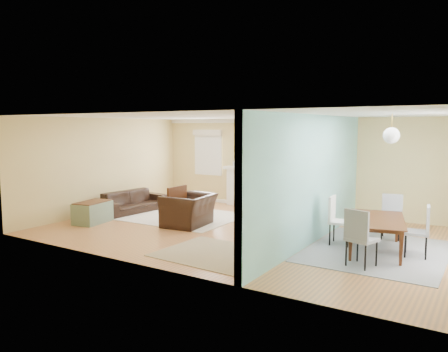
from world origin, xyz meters
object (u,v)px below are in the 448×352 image
Objects in this scene: green_chair at (296,205)px; dining_table at (377,235)px; eames_chair at (189,210)px; sofa at (132,202)px; credenza at (324,210)px.

green_chair is 3.47m from dining_table.
eames_chair is at bearing 57.90° from green_chair.
eames_chair is 2.97m from green_chair.
dining_table is (4.33, 0.15, -0.06)m from eames_chair.
eames_chair is (2.34, -0.52, 0.08)m from sofa.
green_chair is (1.71, 2.43, -0.07)m from eames_chair.
green_chair is at bearing -60.12° from sofa.
credenza is at bearing 147.06° from green_chair.
sofa is 1.12× the size of dining_table.
credenza is 2.20m from dining_table.
sofa is 5.21m from credenza.
eames_chair is 3.22m from credenza.
eames_chair is at bearing -97.87° from sofa.
green_chair is at bearing 138.95° from eames_chair.
dining_table is (1.59, -1.53, -0.08)m from credenza.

